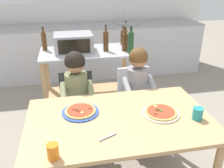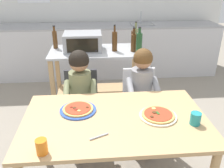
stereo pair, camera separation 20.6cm
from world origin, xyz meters
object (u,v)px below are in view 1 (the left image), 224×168
Objects in this scene: bottle_squat_spirits at (106,41)px; child_in_grey_shirt at (139,87)px; bottle_brown_beer at (125,42)px; dining_table at (119,128)px; kitchen_island_cart at (88,73)px; toaster_oven at (74,43)px; child_in_olive_shirt at (77,92)px; serving_spoon at (108,137)px; bottle_dark_olive_oil at (44,41)px; drinking_cup_orange at (53,151)px; dining_chair_right at (135,100)px; bottle_clear_vinegar at (126,37)px; bottle_slim_sauce at (123,37)px; dining_chair_left at (78,105)px; pizza_plate_blue_rimmed at (80,111)px; drinking_cup_teal at (198,114)px; bottle_tall_green_wine at (131,42)px; pizza_plate_cream at (161,112)px.

bottle_squat_spirits is 0.29× the size of child_in_grey_shirt.
bottle_brown_beer is 0.20× the size of dining_table.
toaster_oven is at bearing 173.84° from kitchen_island_cart.
child_in_olive_shirt reaches higher than serving_spoon.
kitchen_island_cart is 0.43m from toaster_oven.
bottle_dark_olive_oil is at bearing 161.40° from toaster_oven.
bottle_squat_spirits is 1.71m from drinking_cup_orange.
serving_spoon is (-0.46, -0.93, 0.26)m from dining_chair_right.
dining_chair_right is (0.22, -0.54, -0.53)m from bottle_squat_spirits.
bottle_brown_beer is at bearing -9.24° from bottle_squat_spirits.
bottle_squat_spirits is 0.29m from bottle_clear_vinegar.
bottle_dark_olive_oil is at bearing 142.92° from dining_chair_right.
bottle_clear_vinegar is 0.13m from bottle_slim_sauce.
kitchen_island_cart is 3.98× the size of bottle_dark_olive_oil.
dining_table is at bearing -67.80° from dining_chair_left.
toaster_oven is 0.42× the size of child_in_grey_shirt.
child_in_olive_shirt is (-0.02, -0.71, -0.30)m from toaster_oven.
drinking_cup_teal is (0.86, -0.26, 0.03)m from pizza_plate_blue_rimmed.
bottle_tall_green_wine is at bearing -21.19° from kitchen_island_cart.
bottle_dark_olive_oil is at bearing 123.54° from pizza_plate_cream.
pizza_plate_blue_rimmed is 1.01× the size of pizza_plate_cream.
dining_chair_left reaches higher than pizza_plate_blue_rimmed.
bottle_squat_spirits is (0.38, -0.06, 0.02)m from toaster_oven.
kitchen_island_cart is at bearing 95.00° from dining_table.
child_in_grey_shirt reaches higher than kitchen_island_cart.
pizza_plate_cream is 0.27m from drinking_cup_teal.
bottle_tall_green_wine is (-0.00, -0.26, 0.00)m from bottle_clear_vinegar.
bottle_tall_green_wine is (0.49, -0.19, 0.42)m from kitchen_island_cart.
bottle_clear_vinegar reaches higher than drinking_cup_orange.
bottle_brown_beer is 0.27m from bottle_slim_sauce.
bottle_clear_vinegar reaches higher than pizza_plate_cream.
bottle_squat_spirits is 0.29× the size of child_in_olive_shirt.
dining_table is 0.34m from pizza_plate_blue_rimmed.
bottle_clear_vinegar is 3.26× the size of drinking_cup_orange.
dining_table is at bearing -115.27° from dining_chair_right.
bottle_clear_vinegar is at bearing 87.99° from pizza_plate_cream.
bottle_dark_olive_oil is 2.83× the size of drinking_cup_orange.
drinking_cup_teal is (0.24, -1.33, -0.22)m from bottle_brown_beer.
kitchen_island_cart reaches higher than dining_chair_right.
pizza_plate_blue_rimmed is (-0.02, -1.16, -0.25)m from toaster_oven.
bottle_clear_vinegar is 0.23× the size of dining_table.
bottle_brown_beer is at bearing -9.16° from toaster_oven.
drinking_cup_orange is (-0.86, -1.70, -0.23)m from bottle_clear_vinegar.
pizza_plate_blue_rimmed is 3.12× the size of drinking_cup_teal.
dining_chair_left is at bearing -126.95° from bottle_squat_spirits.
bottle_squat_spirits is 0.76m from child_in_grey_shirt.
drinking_cup_orange is (0.12, -1.77, -0.22)m from bottle_dark_olive_oil.
bottle_slim_sauce reaches higher than dining_chair_right.
pizza_plate_cream is (-0.05, -1.35, -0.27)m from bottle_clear_vinegar.
dining_table is 1.74× the size of dining_chair_left.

